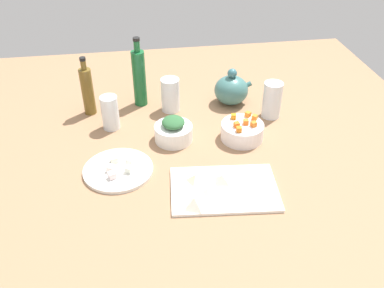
{
  "coord_description": "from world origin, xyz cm",
  "views": [
    {
      "loc": [
        -17.55,
        -115.74,
        91.06
      ],
      "look_at": [
        0.0,
        0.0,
        8.0
      ],
      "focal_mm": 39.7,
      "sensor_mm": 36.0,
      "label": 1
    }
  ],
  "objects_px": {
    "cutting_board": "(224,189)",
    "teapot": "(231,90)",
    "bottle_1": "(139,77)",
    "drinking_glass_2": "(272,100)",
    "drinking_glass_1": "(170,95)",
    "bottle_0": "(87,90)",
    "bowl_carrots": "(242,131)",
    "bowl_greens": "(174,133)",
    "drinking_glass_0": "(110,113)",
    "plate_tofu": "(118,170)"
  },
  "relations": [
    {
      "from": "cutting_board",
      "to": "drinking_glass_1",
      "type": "height_order",
      "value": "drinking_glass_1"
    },
    {
      "from": "bowl_greens",
      "to": "bottle_1",
      "type": "bearing_deg",
      "value": 110.0
    },
    {
      "from": "drinking_glass_0",
      "to": "drinking_glass_2",
      "type": "distance_m",
      "value": 0.62
    },
    {
      "from": "bowl_greens",
      "to": "drinking_glass_0",
      "type": "distance_m",
      "value": 0.25
    },
    {
      "from": "bowl_greens",
      "to": "bowl_carrots",
      "type": "relative_size",
      "value": 0.89
    },
    {
      "from": "drinking_glass_0",
      "to": "drinking_glass_1",
      "type": "distance_m",
      "value": 0.26
    },
    {
      "from": "bottle_0",
      "to": "teapot",
      "type": "bearing_deg",
      "value": -0.67
    },
    {
      "from": "drinking_glass_0",
      "to": "drinking_glass_1",
      "type": "bearing_deg",
      "value": 22.55
    },
    {
      "from": "drinking_glass_1",
      "to": "bottle_1",
      "type": "bearing_deg",
      "value": 149.69
    },
    {
      "from": "drinking_glass_1",
      "to": "drinking_glass_2",
      "type": "xyz_separation_m",
      "value": [
        0.38,
        -0.11,
        0.0
      ]
    },
    {
      "from": "bottle_1",
      "to": "drinking_glass_2",
      "type": "relative_size",
      "value": 1.98
    },
    {
      "from": "drinking_glass_2",
      "to": "bowl_carrots",
      "type": "bearing_deg",
      "value": -137.85
    },
    {
      "from": "bottle_1",
      "to": "cutting_board",
      "type": "bearing_deg",
      "value": -68.68
    },
    {
      "from": "drinking_glass_0",
      "to": "bowl_carrots",
      "type": "bearing_deg",
      "value": -17.15
    },
    {
      "from": "cutting_board",
      "to": "bowl_carrots",
      "type": "bearing_deg",
      "value": 65.4
    },
    {
      "from": "cutting_board",
      "to": "drinking_glass_2",
      "type": "height_order",
      "value": "drinking_glass_2"
    },
    {
      "from": "drinking_glass_1",
      "to": "bottle_0",
      "type": "bearing_deg",
      "value": 175.51
    },
    {
      "from": "bowl_greens",
      "to": "drinking_glass_1",
      "type": "height_order",
      "value": "drinking_glass_1"
    },
    {
      "from": "drinking_glass_2",
      "to": "bowl_greens",
      "type": "bearing_deg",
      "value": -164.79
    },
    {
      "from": "bottle_0",
      "to": "drinking_glass_1",
      "type": "distance_m",
      "value": 0.32
    },
    {
      "from": "plate_tofu",
      "to": "bowl_greens",
      "type": "xyz_separation_m",
      "value": [
        0.2,
        0.15,
        0.02
      ]
    },
    {
      "from": "bowl_greens",
      "to": "drinking_glass_1",
      "type": "relative_size",
      "value": 1.01
    },
    {
      "from": "bottle_0",
      "to": "drinking_glass_1",
      "type": "bearing_deg",
      "value": -4.49
    },
    {
      "from": "plate_tofu",
      "to": "bottle_1",
      "type": "distance_m",
      "value": 0.46
    },
    {
      "from": "bowl_greens",
      "to": "bowl_carrots",
      "type": "distance_m",
      "value": 0.25
    },
    {
      "from": "bowl_greens",
      "to": "bottle_0",
      "type": "bearing_deg",
      "value": 141.94
    },
    {
      "from": "teapot",
      "to": "drinking_glass_2",
      "type": "distance_m",
      "value": 0.18
    },
    {
      "from": "bowl_carrots",
      "to": "teapot",
      "type": "xyz_separation_m",
      "value": [
        0.02,
        0.26,
        0.03
      ]
    },
    {
      "from": "drinking_glass_1",
      "to": "drinking_glass_2",
      "type": "relative_size",
      "value": 0.94
    },
    {
      "from": "cutting_board",
      "to": "teapot",
      "type": "distance_m",
      "value": 0.55
    },
    {
      "from": "drinking_glass_2",
      "to": "teapot",
      "type": "bearing_deg",
      "value": 136.44
    },
    {
      "from": "bowl_greens",
      "to": "teapot",
      "type": "xyz_separation_m",
      "value": [
        0.27,
        0.23,
        0.03
      ]
    },
    {
      "from": "drinking_glass_1",
      "to": "drinking_glass_2",
      "type": "height_order",
      "value": "drinking_glass_2"
    },
    {
      "from": "plate_tofu",
      "to": "bowl_carrots",
      "type": "height_order",
      "value": "bowl_carrots"
    },
    {
      "from": "cutting_board",
      "to": "teapot",
      "type": "height_order",
      "value": "teapot"
    },
    {
      "from": "drinking_glass_2",
      "to": "cutting_board",
      "type": "bearing_deg",
      "value": -124.02
    },
    {
      "from": "bottle_1",
      "to": "drinking_glass_1",
      "type": "bearing_deg",
      "value": -30.31
    },
    {
      "from": "teapot",
      "to": "bottle_0",
      "type": "height_order",
      "value": "bottle_0"
    },
    {
      "from": "drinking_glass_0",
      "to": "drinking_glass_2",
      "type": "height_order",
      "value": "drinking_glass_2"
    },
    {
      "from": "bowl_greens",
      "to": "teapot",
      "type": "bearing_deg",
      "value": 41.3
    },
    {
      "from": "bowl_carrots",
      "to": "bottle_1",
      "type": "height_order",
      "value": "bottle_1"
    },
    {
      "from": "teapot",
      "to": "bowl_carrots",
      "type": "bearing_deg",
      "value": -94.08
    },
    {
      "from": "plate_tofu",
      "to": "bottle_1",
      "type": "relative_size",
      "value": 0.8
    },
    {
      "from": "bowl_carrots",
      "to": "teapot",
      "type": "height_order",
      "value": "teapot"
    },
    {
      "from": "bottle_0",
      "to": "drinking_glass_1",
      "type": "relative_size",
      "value": 1.75
    },
    {
      "from": "cutting_board",
      "to": "bowl_carrots",
      "type": "xyz_separation_m",
      "value": [
        0.12,
        0.27,
        0.03
      ]
    },
    {
      "from": "cutting_board",
      "to": "drinking_glass_1",
      "type": "xyz_separation_m",
      "value": [
        -0.11,
        0.51,
        0.06
      ]
    },
    {
      "from": "cutting_board",
      "to": "bottle_0",
      "type": "height_order",
      "value": "bottle_0"
    },
    {
      "from": "bottle_0",
      "to": "cutting_board",
      "type": "bearing_deg",
      "value": -51.33
    },
    {
      "from": "bowl_greens",
      "to": "cutting_board",
      "type": "bearing_deg",
      "value": -67.44
    }
  ]
}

